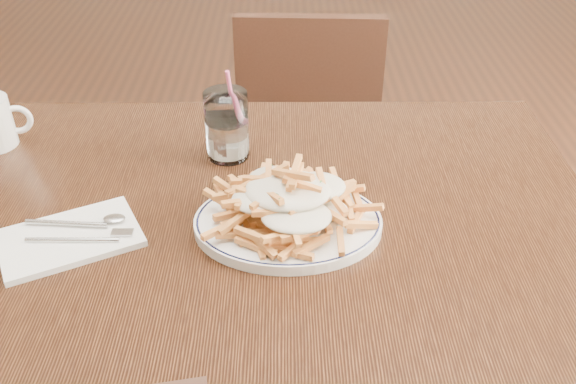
{
  "coord_description": "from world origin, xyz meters",
  "views": [
    {
      "loc": [
        0.08,
        -0.85,
        1.38
      ],
      "look_at": [
        0.08,
        -0.05,
        0.82
      ],
      "focal_mm": 40.0,
      "sensor_mm": 36.0,
      "label": 1
    }
  ],
  "objects_px": {
    "chair_far": "(308,126)",
    "loaded_fries": "(288,197)",
    "table": "(240,248)",
    "fries_plate": "(288,223)",
    "water_glass": "(227,129)"
  },
  "relations": [
    {
      "from": "loaded_fries",
      "to": "water_glass",
      "type": "distance_m",
      "value": 0.25
    },
    {
      "from": "table",
      "to": "fries_plate",
      "type": "relative_size",
      "value": 3.36
    },
    {
      "from": "fries_plate",
      "to": "loaded_fries",
      "type": "distance_m",
      "value": 0.05
    },
    {
      "from": "table",
      "to": "chair_far",
      "type": "bearing_deg",
      "value": 79.59
    },
    {
      "from": "table",
      "to": "loaded_fries",
      "type": "xyz_separation_m",
      "value": [
        0.08,
        -0.05,
        0.14
      ]
    },
    {
      "from": "table",
      "to": "water_glass",
      "type": "relative_size",
      "value": 6.88
    },
    {
      "from": "table",
      "to": "fries_plate",
      "type": "xyz_separation_m",
      "value": [
        0.08,
        -0.05,
        0.09
      ]
    },
    {
      "from": "fries_plate",
      "to": "loaded_fries",
      "type": "relative_size",
      "value": 1.16
    },
    {
      "from": "chair_far",
      "to": "loaded_fries",
      "type": "height_order",
      "value": "loaded_fries"
    },
    {
      "from": "table",
      "to": "chair_far",
      "type": "distance_m",
      "value": 0.83
    },
    {
      "from": "fries_plate",
      "to": "loaded_fries",
      "type": "bearing_deg",
      "value": 26.57
    },
    {
      "from": "chair_far",
      "to": "fries_plate",
      "type": "xyz_separation_m",
      "value": [
        -0.06,
        -0.84,
        0.29
      ]
    },
    {
      "from": "table",
      "to": "chair_far",
      "type": "relative_size",
      "value": 1.44
    },
    {
      "from": "loaded_fries",
      "to": "water_glass",
      "type": "bearing_deg",
      "value": 116.11
    },
    {
      "from": "water_glass",
      "to": "loaded_fries",
      "type": "bearing_deg",
      "value": -63.89
    }
  ]
}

